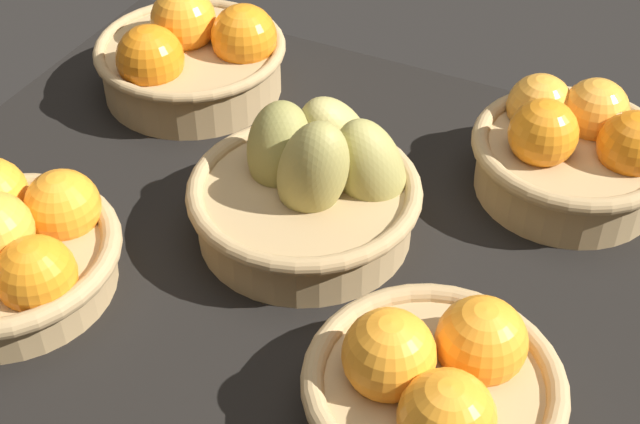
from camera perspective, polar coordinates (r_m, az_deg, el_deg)
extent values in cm
cube|color=black|center=(95.63, -2.19, -2.16)|extent=(84.00, 72.00, 3.00)
cylinder|color=tan|center=(115.50, -7.90, 8.77)|extent=(21.73, 21.73, 5.91)
torus|color=tan|center=(113.97, -8.03, 10.02)|extent=(23.15, 23.15, 1.42)
sphere|color=orange|center=(109.79, -10.44, 9.29)|extent=(7.96, 7.96, 7.96)
sphere|color=orange|center=(114.74, -8.43, 11.63)|extent=(7.96, 7.96, 7.96)
sphere|color=orange|center=(112.37, -4.72, 10.71)|extent=(7.96, 7.96, 7.96)
cylinder|color=tan|center=(93.30, -0.96, 0.07)|extent=(21.78, 21.78, 5.50)
torus|color=tan|center=(91.52, -0.98, 1.37)|extent=(23.58, 23.58, 1.80)
ellipsoid|color=#9E934C|center=(88.93, -0.45, 2.51)|extent=(10.18, 7.86, 13.29)
ellipsoid|color=tan|center=(96.24, 1.00, 4.39)|extent=(11.46, 13.57, 14.40)
ellipsoid|color=#9E934C|center=(92.06, 3.14, 2.51)|extent=(11.93, 10.05, 13.75)
ellipsoid|color=olive|center=(93.10, -2.46, 3.87)|extent=(8.52, 10.64, 11.72)
cylinder|color=tan|center=(92.79, -18.68, -3.30)|extent=(20.11, 20.11, 4.54)
torus|color=tan|center=(91.30, -18.98, -2.27)|extent=(22.14, 22.14, 2.03)
sphere|color=orange|center=(92.16, -15.59, 0.32)|extent=(7.38, 7.38, 7.38)
sphere|color=orange|center=(86.19, -17.11, -3.76)|extent=(7.38, 7.38, 7.38)
cylinder|color=tan|center=(77.70, 6.90, -11.58)|extent=(19.64, 19.64, 5.08)
torus|color=tan|center=(75.70, 7.06, -10.41)|extent=(21.55, 21.55, 1.91)
sphere|color=orange|center=(76.98, 9.92, -7.88)|extent=(7.64, 7.64, 7.64)
sphere|color=orange|center=(71.85, 7.82, -12.49)|extent=(7.64, 7.64, 7.64)
sphere|color=orange|center=(74.26, 4.28, -8.79)|extent=(7.64, 7.64, 7.64)
cylinder|color=tan|center=(101.98, 15.11, 2.65)|extent=(19.55, 19.55, 5.80)
torus|color=tan|center=(100.27, 15.40, 3.94)|extent=(21.38, 21.38, 1.84)
sphere|color=#F49E33|center=(103.47, 13.41, 6.35)|extent=(7.20, 7.20, 7.20)
sphere|color=orange|center=(97.30, 13.61, 4.75)|extent=(7.20, 7.20, 7.20)
sphere|color=orange|center=(99.38, 18.73, 3.92)|extent=(7.20, 7.20, 7.20)
sphere|color=#F49E33|center=(103.21, 16.63, 5.97)|extent=(7.20, 7.20, 7.20)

